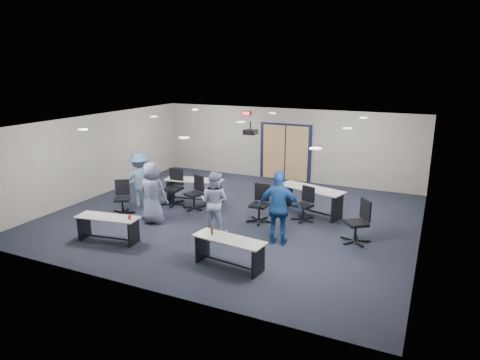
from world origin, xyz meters
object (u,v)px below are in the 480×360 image
at_px(table_front_right, 229,247).
at_px(chair_back_d, 304,204).
at_px(person_plaid, 153,193).
at_px(person_lightblue, 214,202).
at_px(table_back_right, 311,196).
at_px(chair_back_b, 194,193).
at_px(chair_loose_left, 122,198).
at_px(chair_back_a, 173,187).
at_px(table_front_left, 108,224).
at_px(person_back, 140,180).
at_px(chair_back_c, 259,204).
at_px(chair_loose_right, 356,221).
at_px(table_back_left, 194,187).
at_px(person_navy, 279,208).

relative_size(table_front_right, chair_back_d, 1.73).
bearing_deg(person_plaid, person_lightblue, 177.41).
bearing_deg(table_back_right, person_lightblue, -112.07).
xyz_separation_m(chair_back_b, chair_loose_left, (-1.65, -1.29, -0.01)).
height_order(table_back_right, chair_back_a, chair_back_a).
bearing_deg(table_front_right, table_back_right, 87.81).
xyz_separation_m(table_front_left, chair_back_d, (3.95, 3.43, 0.04)).
relative_size(table_front_right, person_back, 0.97).
xyz_separation_m(chair_back_c, chair_loose_right, (2.70, -0.32, 0.02)).
bearing_deg(chair_back_c, person_back, -175.19).
bearing_deg(person_lightblue, table_front_left, 38.99).
bearing_deg(person_plaid, chair_back_a, -82.94).
distance_m(table_back_left, person_plaid, 2.11).
bearing_deg(table_back_right, chair_loose_left, -138.51).
height_order(table_back_left, chair_back_a, chair_back_a).
distance_m(table_front_right, chair_back_b, 4.04).
xyz_separation_m(table_back_left, table_back_right, (3.68, 0.45, 0.04)).
bearing_deg(person_lightblue, person_plaid, 4.10).
bearing_deg(person_navy, chair_loose_left, -10.05).
bearing_deg(person_plaid, chair_loose_right, -176.41).
xyz_separation_m(chair_loose_right, person_lightblue, (-3.48, -0.83, 0.27)).
distance_m(table_front_left, chair_loose_right, 6.09).
distance_m(table_front_left, person_lightblue, 2.69).
height_order(table_back_left, chair_back_b, chair_back_b).
bearing_deg(chair_back_b, table_back_right, 36.70).
bearing_deg(person_plaid, table_back_left, -98.46).
bearing_deg(person_navy, chair_back_a, -28.72).
xyz_separation_m(chair_back_a, person_plaid, (0.38, -1.54, 0.29)).
bearing_deg(chair_back_d, person_plaid, -134.34).
bearing_deg(chair_back_d, person_back, -150.05).
height_order(table_front_right, table_back_right, table_front_right).
relative_size(chair_loose_left, chair_loose_right, 0.91).
bearing_deg(chair_back_a, chair_back_c, -6.65).
distance_m(chair_back_b, person_back, 1.69).
xyz_separation_m(table_front_left, chair_back_a, (-0.15, 3.08, 0.12)).
xyz_separation_m(chair_loose_left, person_plaid, (1.24, -0.19, 0.36)).
height_order(chair_back_a, person_plaid, person_plaid).
xyz_separation_m(table_front_right, chair_back_a, (-3.47, 3.07, 0.11)).
relative_size(table_back_right, chair_back_b, 2.03).
relative_size(table_front_left, table_back_right, 0.80).
bearing_deg(person_back, person_plaid, 101.51).
height_order(table_front_left, chair_loose_right, chair_loose_right).
relative_size(table_front_right, person_navy, 0.91).
relative_size(chair_back_a, person_plaid, 0.66).
xyz_separation_m(chair_back_d, person_back, (-4.86, -0.96, 0.38)).
bearing_deg(person_plaid, person_back, -45.69).
distance_m(person_lightblue, person_back, 3.09).
relative_size(table_back_left, person_plaid, 1.11).
height_order(table_front_right, person_back, person_back).
bearing_deg(table_back_left, chair_back_d, -13.37).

